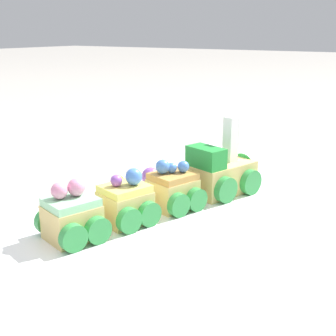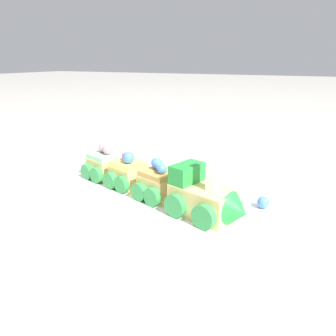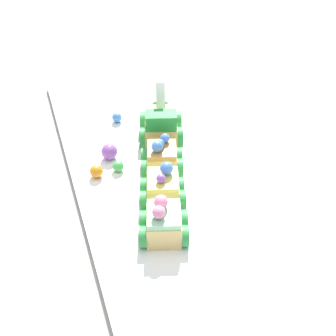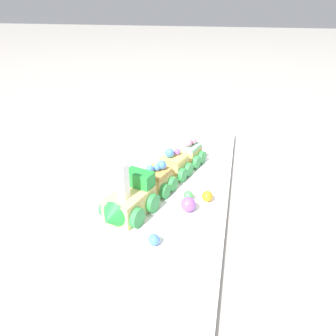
{
  "view_description": "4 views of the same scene",
  "coord_description": "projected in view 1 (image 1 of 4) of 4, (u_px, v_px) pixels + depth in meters",
  "views": [
    {
      "loc": [
        -0.5,
        -0.32,
        0.25
      ],
      "look_at": [
        0.03,
        0.03,
        0.06
      ],
      "focal_mm": 50.0,
      "sensor_mm": 36.0,
      "label": 1
    },
    {
      "loc": [
        0.26,
        -0.45,
        0.24
      ],
      "look_at": [
        0.01,
        0.04,
        0.06
      ],
      "focal_mm": 35.0,
      "sensor_mm": 36.0,
      "label": 2
    },
    {
      "loc": [
        -0.59,
        0.2,
        0.54
      ],
      "look_at": [
        -0.02,
        0.01,
        0.04
      ],
      "focal_mm": 50.0,
      "sensor_mm": 36.0,
      "label": 3
    },
    {
      "loc": [
        0.6,
        0.16,
        0.38
      ],
      "look_at": [
        0.01,
        0.04,
        0.07
      ],
      "focal_mm": 35.0,
      "sensor_mm": 36.0,
      "label": 4
    }
  ],
  "objects": [
    {
      "name": "cake_car_mint",
      "position": [
        72.0,
        218.0,
        0.55
      ],
      "size": [
        0.08,
        0.09,
        0.07
      ],
      "rotation": [
        0.0,
        0.0,
        -0.29
      ],
      "color": "#E5C675",
      "rests_on": "display_board"
    },
    {
      "name": "ground_plane",
      "position": [
        175.0,
        219.0,
        0.64
      ],
      "size": [
        10.0,
        10.0,
        0.0
      ],
      "primitive_type": "plane",
      "color": "gray"
    },
    {
      "name": "cake_car_lemon",
      "position": [
        125.0,
        204.0,
        0.59
      ],
      "size": [
        0.08,
        0.09,
        0.07
      ],
      "rotation": [
        0.0,
        0.0,
        -0.29
      ],
      "color": "#E5C675",
      "rests_on": "display_board"
    },
    {
      "name": "gumball_green",
      "position": [
        139.0,
        187.0,
        0.7
      ],
      "size": [
        0.02,
        0.02,
        0.02
      ],
      "primitive_type": "sphere",
      "color": "#4CBC56",
      "rests_on": "display_board"
    },
    {
      "name": "gumball_blue",
      "position": [
        207.0,
        167.0,
        0.81
      ],
      "size": [
        0.02,
        0.02,
        0.02
      ],
      "primitive_type": "sphere",
      "color": "#4C84E0",
      "rests_on": "display_board"
    },
    {
      "name": "cake_train_locomotive",
      "position": [
        225.0,
        173.0,
        0.71
      ],
      "size": [
        0.13,
        0.1,
        0.11
      ],
      "rotation": [
        0.0,
        0.0,
        -0.29
      ],
      "color": "#E5C675",
      "rests_on": "display_board"
    },
    {
      "name": "cake_car_caramel",
      "position": [
        173.0,
        190.0,
        0.64
      ],
      "size": [
        0.08,
        0.09,
        0.07
      ],
      "rotation": [
        0.0,
        0.0,
        -0.29
      ],
      "color": "#E5C675",
      "rests_on": "display_board"
    },
    {
      "name": "gumball_purple",
      "position": [
        151.0,
        177.0,
        0.74
      ],
      "size": [
        0.03,
        0.03,
        0.03
      ],
      "primitive_type": "sphere",
      "color": "#9956C6",
      "rests_on": "display_board"
    },
    {
      "name": "display_board",
      "position": [
        175.0,
        215.0,
        0.64
      ],
      "size": [
        0.74,
        0.33,
        0.01
      ],
      "primitive_type": "cube",
      "color": "white",
      "rests_on": "ground_plane"
    },
    {
      "name": "gumball_orange",
      "position": [
        117.0,
        182.0,
        0.72
      ],
      "size": [
        0.02,
        0.02,
        0.02
      ],
      "primitive_type": "sphere",
      "color": "orange",
      "rests_on": "display_board"
    }
  ]
}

